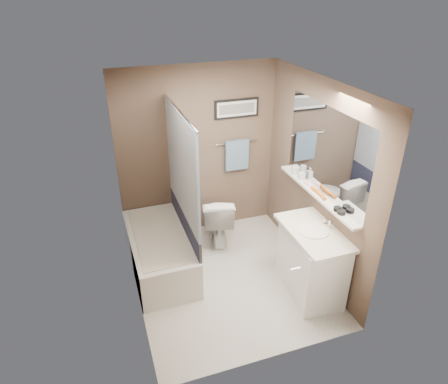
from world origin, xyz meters
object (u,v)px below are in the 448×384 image
object	(u,v)px
candle_bowl_near	(341,212)
glass_jar	(295,171)
bathtub	(160,252)
hair_brush_front	(321,195)
soap_bottle	(302,174)
vanity	(311,262)
candle_bowl_far	(338,209)
hair_brush_back	(317,191)
toilet	(217,218)

from	to	relation	value
candle_bowl_near	glass_jar	world-z (taller)	glass_jar
bathtub	hair_brush_front	size ratio (longest dim) A/B	6.82
glass_jar	soap_bottle	world-z (taller)	soap_bottle
glass_jar	hair_brush_front	bearing A→B (deg)	-90.00
vanity	bathtub	bearing A→B (deg)	153.84
hair_brush_front	soap_bottle	size ratio (longest dim) A/B	1.54
bathtub	candle_bowl_far	xyz separation A→B (m)	(1.79, -1.07, 0.89)
hair_brush_front	glass_jar	bearing A→B (deg)	90.00
hair_brush_front	vanity	bearing A→B (deg)	-126.83
soap_bottle	bathtub	bearing A→B (deg)	171.57
hair_brush_back	glass_jar	bearing A→B (deg)	90.00
toilet	glass_jar	bearing A→B (deg)	166.77
vanity	candle_bowl_far	distance (m)	0.76
toilet	soap_bottle	xyz separation A→B (m)	(0.90, -0.60, 0.81)
toilet	hair_brush_back	bearing A→B (deg)	145.57
vanity	soap_bottle	world-z (taller)	soap_bottle
bathtub	soap_bottle	world-z (taller)	soap_bottle
candle_bowl_near	glass_jar	distance (m)	1.03
hair_brush_front	glass_jar	distance (m)	0.62
vanity	hair_brush_back	world-z (taller)	hair_brush_back
glass_jar	soap_bottle	size ratio (longest dim) A/B	0.70
vanity	hair_brush_front	bearing A→B (deg)	58.38
vanity	soap_bottle	distance (m)	1.08
vanity	hair_brush_front	size ratio (longest dim) A/B	4.09
toilet	candle_bowl_near	xyz separation A→B (m)	(0.90, -1.48, 0.76)
toilet	hair_brush_back	distance (m)	1.54
candle_bowl_near	glass_jar	size ratio (longest dim) A/B	0.90
candle_bowl_far	bathtub	bearing A→B (deg)	149.13
hair_brush_back	soap_bottle	xyz separation A→B (m)	(0.00, 0.38, 0.05)
vanity	candle_bowl_near	world-z (taller)	candle_bowl_near
soap_bottle	toilet	bearing A→B (deg)	146.17
hair_brush_front	hair_brush_back	bearing A→B (deg)	90.00
vanity	hair_brush_back	xyz separation A→B (m)	(0.19, 0.33, 0.74)
candle_bowl_near	candle_bowl_far	world-z (taller)	same
vanity	glass_jar	world-z (taller)	glass_jar
candle_bowl_far	hair_brush_front	size ratio (longest dim) A/B	0.41
hair_brush_back	candle_bowl_far	bearing A→B (deg)	-90.00
vanity	hair_brush_front	distance (m)	0.80
bathtub	vanity	xyz separation A→B (m)	(1.60, -0.98, 0.15)
hair_brush_front	glass_jar	size ratio (longest dim) A/B	2.20
bathtub	hair_brush_front	bearing A→B (deg)	-22.96
candle_bowl_near	candle_bowl_far	distance (m)	0.07
candle_bowl_far	hair_brush_front	xyz separation A→B (m)	(0.00, 0.34, 0.00)
vanity	candle_bowl_far	size ratio (longest dim) A/B	10.00
bathtub	toilet	world-z (taller)	toilet
bathtub	candle_bowl_far	size ratio (longest dim) A/B	16.67
candle_bowl_near	candle_bowl_far	bearing A→B (deg)	90.00
vanity	glass_jar	size ratio (longest dim) A/B	9.00
candle_bowl_far	hair_brush_front	world-z (taller)	hair_brush_front
bathtub	candle_bowl_far	bearing A→B (deg)	-31.63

